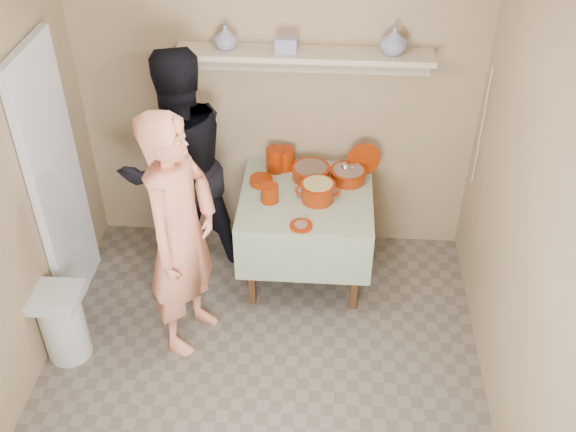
# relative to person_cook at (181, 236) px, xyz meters

# --- Properties ---
(ground) EXTENTS (3.50, 3.50, 0.00)m
(ground) POSITION_rel_person_cook_xyz_m (0.53, -0.56, -0.90)
(ground) COLOR #675E51
(ground) RESTS_ON ground
(tile_panel) EXTENTS (0.06, 0.70, 2.00)m
(tile_panel) POSITION_rel_person_cook_xyz_m (-0.93, 0.39, 0.10)
(tile_panel) COLOR silver
(tile_panel) RESTS_ON ground
(plate_stack_a) EXTENTS (0.14, 0.14, 0.19)m
(plate_stack_a) POSITION_rel_person_cook_xyz_m (0.52, 1.02, -0.04)
(plate_stack_a) COLOR #7A1900
(plate_stack_a) RESTS_ON serving_table
(plate_stack_b) EXTENTS (0.14, 0.14, 0.17)m
(plate_stack_b) POSITION_rel_person_cook_xyz_m (0.60, 1.06, -0.05)
(plate_stack_b) COLOR #7A1900
(plate_stack_b) RESTS_ON serving_table
(bowl_stack) EXTENTS (0.13, 0.13, 0.13)m
(bowl_stack) POSITION_rel_person_cook_xyz_m (0.51, 0.62, -0.07)
(bowl_stack) COLOR #7A1900
(bowl_stack) RESTS_ON serving_table
(empty_bowl) EXTENTS (0.17, 0.17, 0.05)m
(empty_bowl) POSITION_rel_person_cook_xyz_m (0.43, 0.83, -0.11)
(empty_bowl) COLOR #7A1900
(empty_bowl) RESTS_ON serving_table
(propped_lid) EXTENTS (0.27, 0.12, 0.26)m
(propped_lid) POSITION_rel_person_cook_xyz_m (1.19, 1.03, -0.02)
(propped_lid) COLOR #7A1900
(propped_lid) RESTS_ON serving_table
(vase_right) EXTENTS (0.24, 0.24, 0.19)m
(vase_right) POSITION_rel_person_cook_xyz_m (1.34, 1.07, 0.92)
(vase_right) COLOR navy
(vase_right) RESTS_ON wall_shelf
(vase_left) EXTENTS (0.20, 0.20, 0.17)m
(vase_left) POSITION_rel_person_cook_xyz_m (0.18, 1.07, 0.91)
(vase_left) COLOR navy
(vase_left) RESTS_ON wall_shelf
(ceramic_box) EXTENTS (0.15, 0.11, 0.11)m
(ceramic_box) POSITION_rel_person_cook_xyz_m (0.61, 1.04, 0.88)
(ceramic_box) COLOR navy
(ceramic_box) RESTS_ON wall_shelf
(person_cook) EXTENTS (0.62, 0.76, 1.79)m
(person_cook) POSITION_rel_person_cook_xyz_m (0.00, 0.00, 0.00)
(person_cook) COLOR #E98865
(person_cook) RESTS_ON ground
(person_helper) EXTENTS (1.13, 1.09, 1.84)m
(person_helper) POSITION_rel_person_cook_xyz_m (-0.17, 0.78, 0.02)
(person_helper) COLOR black
(person_helper) RESTS_ON ground
(room_shell) EXTENTS (3.04, 3.54, 2.62)m
(room_shell) POSITION_rel_person_cook_xyz_m (0.53, -0.56, 0.71)
(room_shell) COLOR #A08762
(room_shell) RESTS_ON ground
(serving_table) EXTENTS (0.97, 0.97, 0.76)m
(serving_table) POSITION_rel_person_cook_xyz_m (0.78, 0.72, -0.25)
(serving_table) COLOR #4C2D16
(serving_table) RESTS_ON ground
(cazuela_meat_a) EXTENTS (0.30, 0.30, 0.10)m
(cazuela_meat_a) POSITION_rel_person_cook_xyz_m (0.80, 0.93, -0.08)
(cazuela_meat_a) COLOR #6C1904
(cazuela_meat_a) RESTS_ON serving_table
(cazuela_meat_b) EXTENTS (0.28, 0.28, 0.10)m
(cazuela_meat_b) POSITION_rel_person_cook_xyz_m (1.08, 0.92, -0.08)
(cazuela_meat_b) COLOR #6C1904
(cazuela_meat_b) RESTS_ON serving_table
(ladle) EXTENTS (0.08, 0.26, 0.19)m
(ladle) POSITION_rel_person_cook_xyz_m (1.06, 0.93, -0.03)
(ladle) COLOR silver
(ladle) RESTS_ON cazuela_meat_b
(cazuela_rice) EXTENTS (0.33, 0.25, 0.14)m
(cazuela_rice) POSITION_rel_person_cook_xyz_m (0.86, 0.65, -0.05)
(cazuela_rice) COLOR #6C1904
(cazuela_rice) RESTS_ON serving_table
(front_plate) EXTENTS (0.16, 0.16, 0.03)m
(front_plate) POSITION_rel_person_cook_xyz_m (0.76, 0.33, -0.12)
(front_plate) COLOR #7A1900
(front_plate) RESTS_ON serving_table
(wall_shelf) EXTENTS (1.80, 0.25, 0.21)m
(wall_shelf) POSITION_rel_person_cook_xyz_m (0.73, 1.09, 0.78)
(wall_shelf) COLOR #BEAE8D
(wall_shelf) RESTS_ON room_shell
(trash_bin) EXTENTS (0.32, 0.32, 0.56)m
(trash_bin) POSITION_rel_person_cook_xyz_m (-0.82, -0.24, -0.61)
(trash_bin) COLOR silver
(trash_bin) RESTS_ON ground
(electrical_cord) EXTENTS (0.01, 0.05, 0.90)m
(electrical_cord) POSITION_rel_person_cook_xyz_m (2.00, 0.92, 0.35)
(electrical_cord) COLOR silver
(electrical_cord) RESTS_ON wall_shelf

